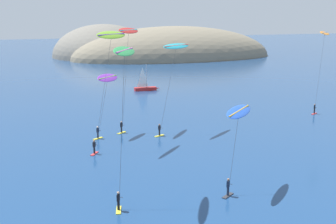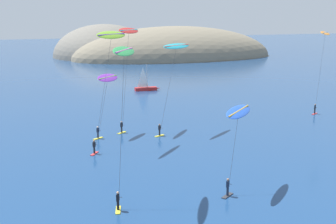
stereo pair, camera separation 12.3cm
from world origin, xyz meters
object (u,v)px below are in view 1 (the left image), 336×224
at_px(kitesurfer_cyan, 175,53).
at_px(sailboat_near, 147,87).
at_px(kitesurfer_lime, 110,43).
at_px(kitesurfer_purple, 107,82).
at_px(kitesurfer_orange, 324,39).
at_px(kitesurfer_blue, 238,117).
at_px(kitesurfer_green, 124,63).
at_px(kitesurfer_red, 128,39).

bearing_deg(kitesurfer_cyan, sailboat_near, 77.57).
bearing_deg(kitesurfer_lime, kitesurfer_cyan, 20.11).
distance_m(kitesurfer_lime, kitesurfer_purple, 7.61).
height_order(kitesurfer_orange, kitesurfer_blue, kitesurfer_orange).
xyz_separation_m(kitesurfer_lime, kitesurfer_orange, (39.06, 7.10, -0.59)).
bearing_deg(kitesurfer_lime, kitesurfer_blue, -67.85).
bearing_deg(kitesurfer_orange, sailboat_near, 126.38).
bearing_deg(kitesurfer_lime, kitesurfer_orange, 10.30).
bearing_deg(kitesurfer_blue, kitesurfer_green, 169.05).
distance_m(kitesurfer_green, kitesurfer_red, 23.76).
xyz_separation_m(kitesurfer_lime, kitesurfer_blue, (7.22, -17.74, -5.85)).
xyz_separation_m(kitesurfer_red, kitesurfer_purple, (-3.61, -1.66, -5.69)).
height_order(sailboat_near, kitesurfer_green, kitesurfer_green).
bearing_deg(kitesurfer_orange, kitesurfer_green, -151.40).
distance_m(sailboat_near, kitesurfer_blue, 55.64).
xyz_separation_m(kitesurfer_green, kitesurfer_lime, (2.92, 15.78, 0.71)).
bearing_deg(kitesurfer_red, kitesurfer_cyan, -28.78).
relative_size(sailboat_near, kitesurfer_lime, 0.42).
distance_m(kitesurfer_green, kitesurfer_orange, 47.81).
bearing_deg(kitesurfer_green, kitesurfer_blue, -10.95).
height_order(kitesurfer_lime, kitesurfer_cyan, kitesurfer_lime).
xyz_separation_m(kitesurfer_orange, kitesurfer_cyan, (-29.00, -3.42, -1.16)).
height_order(kitesurfer_lime, kitesurfer_blue, kitesurfer_lime).
xyz_separation_m(kitesurfer_orange, kitesurfer_purple, (-38.36, -1.92, -4.94)).
bearing_deg(kitesurfer_orange, kitesurfer_purple, -177.13).
bearing_deg(kitesurfer_purple, sailboat_near, 62.13).
xyz_separation_m(kitesurfer_orange, kitesurfer_blue, (-31.83, -24.84, -5.26)).
distance_m(kitesurfer_green, kitesurfer_cyan, 23.42).
height_order(kitesurfer_red, kitesurfer_purple, kitesurfer_red).
relative_size(kitesurfer_blue, kitesurfer_purple, 0.94).
relative_size(kitesurfer_green, kitesurfer_lime, 0.95).
height_order(sailboat_near, kitesurfer_cyan, kitesurfer_cyan).
distance_m(kitesurfer_cyan, kitesurfer_purple, 10.21).
xyz_separation_m(kitesurfer_red, kitesurfer_blue, (2.91, -24.58, -6.01)).
bearing_deg(kitesurfer_purple, kitesurfer_blue, -74.12).
bearing_deg(kitesurfer_red, kitesurfer_blue, -83.25).
distance_m(sailboat_near, kitesurfer_green, 57.31).
bearing_deg(kitesurfer_purple, kitesurfer_red, 24.71).
height_order(kitesurfer_green, kitesurfer_blue, kitesurfer_green).
relative_size(sailboat_near, kitesurfer_green, 0.44).
relative_size(kitesurfer_red, kitesurfer_purple, 1.73).
relative_size(sailboat_near, kitesurfer_red, 0.41).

